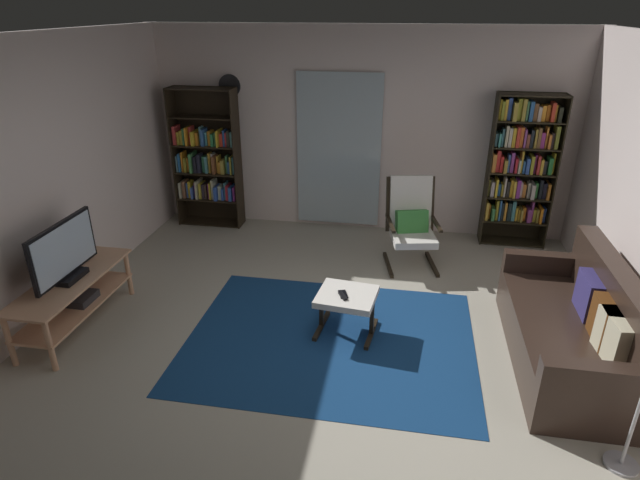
{
  "coord_description": "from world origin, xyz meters",
  "views": [
    {
      "loc": [
        0.66,
        -3.81,
        2.81
      ],
      "look_at": [
        -0.12,
        0.62,
        0.78
      ],
      "focal_mm": 29.39,
      "sensor_mm": 36.0,
      "label": 1
    }
  ],
  "objects_px": {
    "bookshelf_near_tv": "(207,161)",
    "ottoman": "(347,300)",
    "tv_stand": "(74,294)",
    "television": "(64,253)",
    "leather_sofa": "(575,330)",
    "cell_phone": "(343,294)",
    "lounge_armchair": "(412,220)",
    "tv_remote": "(343,296)",
    "wall_clock": "(230,86)",
    "bookshelf_near_sofa": "(521,165)"
  },
  "relations": [
    {
      "from": "bookshelf_near_sofa",
      "to": "leather_sofa",
      "type": "relative_size",
      "value": 0.99
    },
    {
      "from": "bookshelf_near_tv",
      "to": "lounge_armchair",
      "type": "xyz_separation_m",
      "value": [
        2.75,
        -0.77,
        -0.35
      ]
    },
    {
      "from": "bookshelf_near_sofa",
      "to": "wall_clock",
      "type": "xyz_separation_m",
      "value": [
        -3.69,
        0.13,
        0.83
      ]
    },
    {
      "from": "lounge_armchair",
      "to": "ottoman",
      "type": "distance_m",
      "value": 1.68
    },
    {
      "from": "cell_phone",
      "to": "lounge_armchair",
      "type": "bearing_deg",
      "value": 50.92
    },
    {
      "from": "leather_sofa",
      "to": "ottoman",
      "type": "height_order",
      "value": "leather_sofa"
    },
    {
      "from": "television",
      "to": "ottoman",
      "type": "bearing_deg",
      "value": 7.65
    },
    {
      "from": "tv_remote",
      "to": "cell_phone",
      "type": "height_order",
      "value": "tv_remote"
    },
    {
      "from": "television",
      "to": "leather_sofa",
      "type": "xyz_separation_m",
      "value": [
        4.46,
        0.23,
        -0.44
      ]
    },
    {
      "from": "bookshelf_near_tv",
      "to": "ottoman",
      "type": "relative_size",
      "value": 3.25
    },
    {
      "from": "cell_phone",
      "to": "ottoman",
      "type": "bearing_deg",
      "value": 18.87
    },
    {
      "from": "tv_stand",
      "to": "lounge_armchair",
      "type": "relative_size",
      "value": 1.36
    },
    {
      "from": "television",
      "to": "lounge_armchair",
      "type": "xyz_separation_m",
      "value": [
        3.07,
        1.92,
        -0.23
      ]
    },
    {
      "from": "lounge_armchair",
      "to": "ottoman",
      "type": "bearing_deg",
      "value": -109.06
    },
    {
      "from": "cell_phone",
      "to": "bookshelf_near_tv",
      "type": "bearing_deg",
      "value": 113.08
    },
    {
      "from": "ottoman",
      "to": "lounge_armchair",
      "type": "bearing_deg",
      "value": 70.94
    },
    {
      "from": "bookshelf_near_sofa",
      "to": "cell_phone",
      "type": "distance_m",
      "value": 3.1
    },
    {
      "from": "ottoman",
      "to": "leather_sofa",
      "type": "bearing_deg",
      "value": -3.33
    },
    {
      "from": "bookshelf_near_tv",
      "to": "wall_clock",
      "type": "height_order",
      "value": "wall_clock"
    },
    {
      "from": "tv_stand",
      "to": "tv_remote",
      "type": "relative_size",
      "value": 9.63
    },
    {
      "from": "tv_stand",
      "to": "bookshelf_near_tv",
      "type": "height_order",
      "value": "bookshelf_near_tv"
    },
    {
      "from": "bookshelf_near_sofa",
      "to": "leather_sofa",
      "type": "distance_m",
      "value": 2.61
    },
    {
      "from": "bookshelf_near_tv",
      "to": "tv_remote",
      "type": "bearing_deg",
      "value": -48.02
    },
    {
      "from": "bookshelf_near_sofa",
      "to": "lounge_armchair",
      "type": "relative_size",
      "value": 1.83
    },
    {
      "from": "cell_phone",
      "to": "television",
      "type": "bearing_deg",
      "value": 167.89
    },
    {
      "from": "tv_stand",
      "to": "leather_sofa",
      "type": "height_order",
      "value": "leather_sofa"
    },
    {
      "from": "bookshelf_near_sofa",
      "to": "tv_stand",
      "type": "bearing_deg",
      "value": -147.83
    },
    {
      "from": "tv_remote",
      "to": "ottoman",
      "type": "bearing_deg",
      "value": 35.43
    },
    {
      "from": "bookshelf_near_tv",
      "to": "lounge_armchair",
      "type": "relative_size",
      "value": 1.81
    },
    {
      "from": "tv_stand",
      "to": "bookshelf_near_tv",
      "type": "distance_m",
      "value": 2.76
    },
    {
      "from": "leather_sofa",
      "to": "wall_clock",
      "type": "bearing_deg",
      "value": 145.29
    },
    {
      "from": "bookshelf_near_tv",
      "to": "leather_sofa",
      "type": "distance_m",
      "value": 4.85
    },
    {
      "from": "bookshelf_near_tv",
      "to": "tv_remote",
      "type": "relative_size",
      "value": 12.84
    },
    {
      "from": "tv_stand",
      "to": "ottoman",
      "type": "relative_size",
      "value": 2.44
    },
    {
      "from": "tv_remote",
      "to": "bookshelf_near_tv",
      "type": "bearing_deg",
      "value": 102.82
    },
    {
      "from": "leather_sofa",
      "to": "tv_remote",
      "type": "xyz_separation_m",
      "value": [
        -1.97,
        0.05,
        0.1
      ]
    },
    {
      "from": "television",
      "to": "ottoman",
      "type": "height_order",
      "value": "television"
    },
    {
      "from": "lounge_armchair",
      "to": "ottoman",
      "type": "xyz_separation_m",
      "value": [
        -0.55,
        -1.58,
        -0.19
      ]
    },
    {
      "from": "tv_stand",
      "to": "television",
      "type": "distance_m",
      "value": 0.43
    },
    {
      "from": "leather_sofa",
      "to": "lounge_armchair",
      "type": "xyz_separation_m",
      "value": [
        -1.39,
        1.69,
        0.21
      ]
    },
    {
      "from": "cell_phone",
      "to": "tv_remote",
      "type": "bearing_deg",
      "value": -105.33
    },
    {
      "from": "television",
      "to": "bookshelf_near_tv",
      "type": "height_order",
      "value": "bookshelf_near_tv"
    },
    {
      "from": "tv_stand",
      "to": "bookshelf_near_sofa",
      "type": "distance_m",
      "value": 5.17
    },
    {
      "from": "television",
      "to": "bookshelf_near_tv",
      "type": "bearing_deg",
      "value": 83.23
    },
    {
      "from": "tv_remote",
      "to": "wall_clock",
      "type": "height_order",
      "value": "wall_clock"
    },
    {
      "from": "tv_stand",
      "to": "tv_remote",
      "type": "height_order",
      "value": "tv_stand"
    },
    {
      "from": "tv_stand",
      "to": "wall_clock",
      "type": "xyz_separation_m",
      "value": [
        0.65,
        2.86,
        1.51
      ]
    },
    {
      "from": "bookshelf_near_sofa",
      "to": "ottoman",
      "type": "bearing_deg",
      "value": -127.12
    },
    {
      "from": "television",
      "to": "tv_remote",
      "type": "xyz_separation_m",
      "value": [
        2.49,
        0.28,
        -0.35
      ]
    },
    {
      "from": "tv_stand",
      "to": "bookshelf_near_tv",
      "type": "xyz_separation_m",
      "value": [
        0.32,
        2.68,
        0.55
      ]
    }
  ]
}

